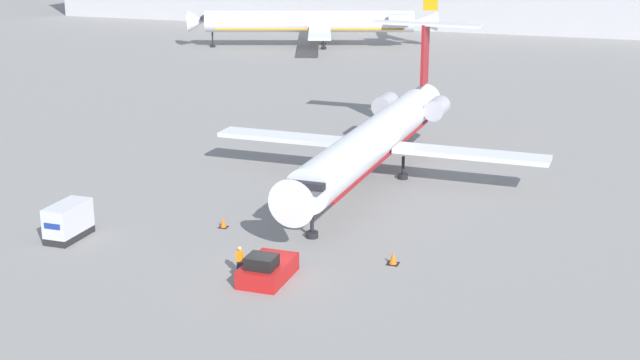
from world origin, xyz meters
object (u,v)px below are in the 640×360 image
airplane_main (376,137)px  traffic_cone_left (223,223)px  luggage_cart (68,221)px  worker_near_tug (240,260)px  traffic_cone_right (393,258)px  pushback_tug (267,269)px  airplane_parked_far_left (317,21)px

airplane_main → traffic_cone_left: bearing=-115.0°
luggage_cart → traffic_cone_left: (8.45, 5.09, -0.83)m
luggage_cart → worker_near_tug: bearing=-8.7°
airplane_main → traffic_cone_right: airplane_main is taller
airplane_main → traffic_cone_left: (-6.51, -13.96, -3.05)m
airplane_main → luggage_cart: airplane_main is taller
airplane_main → traffic_cone_right: bearing=-70.8°
pushback_tug → worker_near_tug: size_ratio=2.32×
worker_near_tug → traffic_cone_right: bearing=29.6°
traffic_cone_left → traffic_cone_right: bearing=-11.8°
traffic_cone_right → traffic_cone_left: bearing=168.2°
luggage_cart → traffic_cone_right: luggage_cart is taller
worker_near_tug → airplane_parked_far_left: 90.68m
airplane_main → worker_near_tug: airplane_main is taller
pushback_tug → airplane_parked_far_left: 91.28m
airplane_main → worker_near_tug: size_ratio=19.09×
traffic_cone_left → traffic_cone_right: traffic_cone_right is taller
airplane_main → pushback_tug: (-0.42, -21.09, -2.75)m
pushback_tug → worker_near_tug: bearing=177.2°
pushback_tug → airplane_parked_far_left: bearing=107.5°
pushback_tug → worker_near_tug: 1.77m
airplane_main → airplane_parked_far_left: airplane_parked_far_left is taller
traffic_cone_left → traffic_cone_right: 12.52m
airplane_main → luggage_cart: (-14.96, -19.05, -2.23)m
airplane_parked_far_left → pushback_tug: bearing=-72.5°
worker_near_tug → airplane_parked_far_left: airplane_parked_far_left is taller
airplane_parked_far_left → worker_near_tug: bearing=-73.5°
luggage_cart → airplane_parked_far_left: bearing=98.6°
airplane_main → airplane_parked_far_left: size_ratio=0.88×
pushback_tug → traffic_cone_right: pushback_tug is taller
traffic_cone_left → traffic_cone_right: size_ratio=0.94×
traffic_cone_left → luggage_cart: bearing=-148.9°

